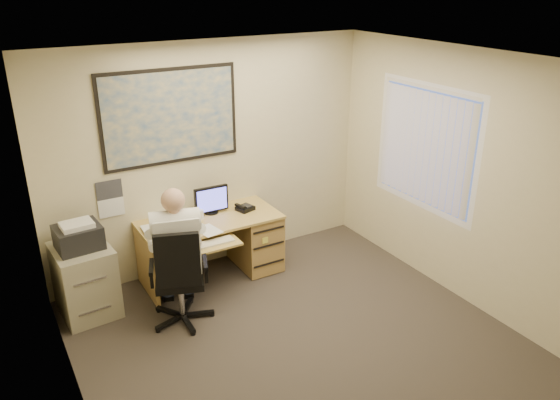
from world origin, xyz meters
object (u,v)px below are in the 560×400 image
person (177,256)px  filing_cabinet (84,274)px  desk (236,236)px  office_chair (184,294)px

person → filing_cabinet: bearing=157.4°
filing_cabinet → desk: bearing=-3.1°
desk → filing_cabinet: 1.77m
desk → person: person is taller
filing_cabinet → person: 1.05m
filing_cabinet → office_chair: bearing=-43.9°
office_chair → person: size_ratio=0.76×
office_chair → person: 0.41m
person → office_chair: bearing=-63.3°
desk → person: (-0.96, -0.64, 0.29)m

